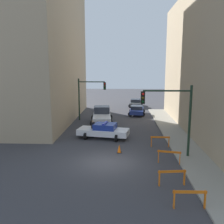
# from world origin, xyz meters

# --- Properties ---
(ground_plane) EXTENTS (120.00, 120.00, 0.00)m
(ground_plane) POSITION_xyz_m (0.00, 0.00, 0.00)
(ground_plane) COLOR #38383D
(sidewalk_right) EXTENTS (2.40, 44.00, 0.12)m
(sidewalk_right) POSITION_xyz_m (6.20, 0.00, 0.06)
(sidewalk_right) COLOR gray
(sidewalk_right) RESTS_ON ground_plane
(building_corner_left) EXTENTS (14.00, 20.00, 22.06)m
(building_corner_left) POSITION_xyz_m (-12.00, 14.00, 11.03)
(building_corner_left) COLOR tan
(building_corner_left) RESTS_ON ground_plane
(traffic_light_near) EXTENTS (3.64, 0.35, 5.20)m
(traffic_light_near) POSITION_xyz_m (4.73, 1.31, 3.53)
(traffic_light_near) COLOR black
(traffic_light_near) RESTS_ON sidewalk_right
(traffic_light_far) EXTENTS (3.44, 0.35, 5.20)m
(traffic_light_far) POSITION_xyz_m (-3.30, 14.00, 3.40)
(traffic_light_far) COLOR black
(traffic_light_far) RESTS_ON ground_plane
(police_car) EXTENTS (4.96, 2.90, 1.52)m
(police_car) POSITION_xyz_m (-0.72, 6.11, 0.72)
(police_car) COLOR white
(police_car) RESTS_ON ground_plane
(white_truck) EXTENTS (2.94, 5.55, 1.90)m
(white_truck) POSITION_xyz_m (-1.44, 12.41, 0.91)
(white_truck) COLOR silver
(white_truck) RESTS_ON ground_plane
(parked_car_near) EXTENTS (2.51, 4.43, 1.31)m
(parked_car_near) POSITION_xyz_m (2.98, 17.96, 0.67)
(parked_car_near) COLOR navy
(parked_car_near) RESTS_ON ground_plane
(parked_car_mid) EXTENTS (2.53, 4.45, 1.31)m
(parked_car_mid) POSITION_xyz_m (3.18, 25.21, 0.67)
(parked_car_mid) COLOR #474C51
(parked_car_mid) RESTS_ON ground_plane
(pedestrian_crossing) EXTENTS (0.50, 0.50, 1.66)m
(pedestrian_crossing) POSITION_xyz_m (-1.74, 6.28, 0.86)
(pedestrian_crossing) COLOR black
(pedestrian_crossing) RESTS_ON ground_plane
(barrier_front) EXTENTS (1.60, 0.20, 0.90)m
(barrier_front) POSITION_xyz_m (4.26, -5.54, 0.62)
(barrier_front) COLOR orange
(barrier_front) RESTS_ON ground_plane
(barrier_mid) EXTENTS (1.59, 0.35, 0.90)m
(barrier_mid) POSITION_xyz_m (3.87, -3.24, 0.62)
(barrier_mid) COLOR orange
(barrier_mid) RESTS_ON ground_plane
(barrier_back) EXTENTS (1.58, 0.44, 0.90)m
(barrier_back) POSITION_xyz_m (4.30, 0.06, 0.62)
(barrier_back) COLOR orange
(barrier_back) RESTS_ON ground_plane
(barrier_corner) EXTENTS (1.60, 0.18, 0.90)m
(barrier_corner) POSITION_xyz_m (4.20, 3.70, 0.62)
(barrier_corner) COLOR orange
(barrier_corner) RESTS_ON ground_plane
(traffic_cone) EXTENTS (0.36, 0.36, 0.66)m
(traffic_cone) POSITION_xyz_m (0.82, 2.08, 0.32)
(traffic_cone) COLOR black
(traffic_cone) RESTS_ON ground_plane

